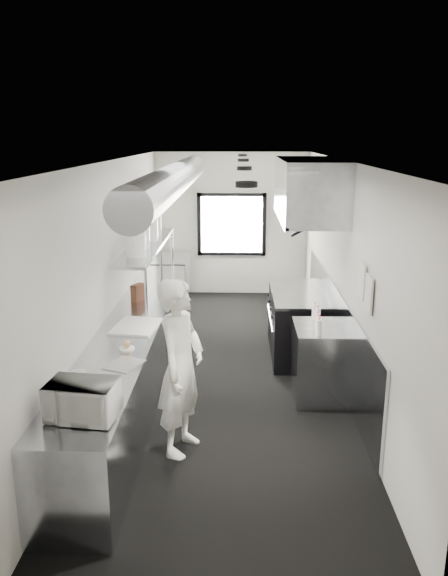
# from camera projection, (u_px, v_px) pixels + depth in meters

# --- Properties ---
(floor) EXTENTS (3.00, 8.00, 0.01)m
(floor) POSITION_uv_depth(u_px,v_px,m) (227.00, 372.00, 7.66)
(floor) COLOR black
(floor) RESTS_ON ground
(ceiling) EXTENTS (3.00, 8.00, 0.01)m
(ceiling) POSITION_uv_depth(u_px,v_px,m) (228.00, 161.00, 6.93)
(ceiling) COLOR white
(ceiling) RESTS_ON wall_back
(wall_back) EXTENTS (3.00, 0.02, 2.80)m
(wall_back) POSITION_uv_depth(u_px,v_px,m) (232.00, 224.00, 11.15)
(wall_back) COLOR beige
(wall_back) RESTS_ON floor
(wall_front) EXTENTS (3.00, 0.02, 2.80)m
(wall_front) POSITION_uv_depth(u_px,v_px,m) (213.00, 426.00, 3.44)
(wall_front) COLOR beige
(wall_front) RESTS_ON floor
(wall_left) EXTENTS (0.02, 8.00, 2.80)m
(wall_left) POSITION_uv_depth(u_px,v_px,m) (112.00, 271.00, 7.33)
(wall_left) COLOR beige
(wall_left) RESTS_ON floor
(wall_right) EXTENTS (0.02, 8.00, 2.80)m
(wall_right) POSITION_uv_depth(u_px,v_px,m) (344.00, 273.00, 7.26)
(wall_right) COLOR beige
(wall_right) RESTS_ON floor
(wall_cladding) EXTENTS (0.03, 5.50, 1.10)m
(wall_cladding) POSITION_uv_depth(u_px,v_px,m) (335.00, 327.00, 7.77)
(wall_cladding) COLOR #959DA3
(wall_cladding) RESTS_ON wall_right
(hvac_duct) EXTENTS (0.40, 6.40, 0.40)m
(hvac_duct) POSITION_uv_depth(u_px,v_px,m) (175.00, 179.00, 7.40)
(hvac_duct) COLOR gray
(hvac_duct) RESTS_ON ceiling
(service_window) EXTENTS (1.36, 0.05, 1.25)m
(service_window) POSITION_uv_depth(u_px,v_px,m) (232.00, 225.00, 11.12)
(service_window) COLOR white
(service_window) RESTS_ON wall_back
(exhaust_hood) EXTENTS (0.81, 2.20, 0.88)m
(exhaust_hood) POSITION_uv_depth(u_px,v_px,m) (309.00, 190.00, 7.68)
(exhaust_hood) COLOR #959DA3
(exhaust_hood) RESTS_ON ceiling
(prep_counter) EXTENTS (0.70, 6.00, 0.90)m
(prep_counter) POSITION_uv_depth(u_px,v_px,m) (135.00, 354.00, 7.09)
(prep_counter) COLOR #959DA3
(prep_counter) RESTS_ON floor
(pass_shelf) EXTENTS (0.45, 3.00, 0.68)m
(pass_shelf) POSITION_uv_depth(u_px,v_px,m) (148.00, 246.00, 8.26)
(pass_shelf) COLOR #959DA3
(pass_shelf) RESTS_ON prep_counter
(range) EXTENTS (0.88, 1.60, 0.94)m
(range) POSITION_uv_depth(u_px,v_px,m) (300.00, 323.00, 8.19)
(range) COLOR black
(range) RESTS_ON floor
(bottle_station) EXTENTS (0.65, 0.80, 0.90)m
(bottle_station) POSITION_uv_depth(u_px,v_px,m) (321.00, 362.00, 6.84)
(bottle_station) COLOR #959DA3
(bottle_station) RESTS_ON floor
(far_work_table) EXTENTS (0.70, 1.20, 0.90)m
(far_work_table) POSITION_uv_depth(u_px,v_px,m) (170.00, 281.00, 10.66)
(far_work_table) COLOR #959DA3
(far_work_table) RESTS_ON floor
(notice_sheet_a) EXTENTS (0.02, 0.28, 0.38)m
(notice_sheet_a) POSITION_uv_depth(u_px,v_px,m) (362.00, 281.00, 6.05)
(notice_sheet_a) COLOR silver
(notice_sheet_a) RESTS_ON wall_right
(notice_sheet_b) EXTENTS (0.02, 0.28, 0.38)m
(notice_sheet_b) POSITION_uv_depth(u_px,v_px,m) (369.00, 294.00, 5.72)
(notice_sheet_b) COLOR silver
(notice_sheet_b) RESTS_ON wall_right
(line_cook) EXTENTS (0.61, 0.75, 1.79)m
(line_cook) POSITION_uv_depth(u_px,v_px,m) (181.00, 367.00, 5.56)
(line_cook) COLOR white
(line_cook) RESTS_ON floor
(microwave) EXTENTS (0.55, 0.45, 0.31)m
(microwave) POSITION_uv_depth(u_px,v_px,m) (82.00, 400.00, 4.53)
(microwave) COLOR white
(microwave) RESTS_ON prep_counter
(deli_tub_a) EXTENTS (0.19, 0.19, 0.11)m
(deli_tub_a) POSITION_uv_depth(u_px,v_px,m) (72.00, 395.00, 4.85)
(deli_tub_a) COLOR #B2BFB0
(deli_tub_a) RESTS_ON prep_counter
(deli_tub_b) EXTENTS (0.18, 0.18, 0.11)m
(deli_tub_b) POSITION_uv_depth(u_px,v_px,m) (79.00, 378.00, 5.18)
(deli_tub_b) COLOR #B2BFB0
(deli_tub_b) RESTS_ON prep_counter
(newspaper) EXTENTS (0.42, 0.45, 0.01)m
(newspaper) POSITION_uv_depth(u_px,v_px,m) (124.00, 364.00, 5.62)
(newspaper) COLOR silver
(newspaper) RESTS_ON prep_counter
(small_plate) EXTENTS (0.18, 0.18, 0.01)m
(small_plate) POSITION_uv_depth(u_px,v_px,m) (127.00, 348.00, 6.03)
(small_plate) COLOR white
(small_plate) RESTS_ON prep_counter
(pastry) EXTENTS (0.09, 0.09, 0.09)m
(pastry) POSITION_uv_depth(u_px,v_px,m) (127.00, 344.00, 6.01)
(pastry) COLOR tan
(pastry) RESTS_ON small_plate
(cutting_board) EXTENTS (0.58, 0.72, 0.02)m
(cutting_board) POSITION_uv_depth(u_px,v_px,m) (136.00, 326.00, 6.72)
(cutting_board) COLOR silver
(cutting_board) RESTS_ON prep_counter
(knife_block) EXTENTS (0.18, 0.23, 0.23)m
(knife_block) POSITION_uv_depth(u_px,v_px,m) (138.00, 292.00, 7.76)
(knife_block) COLOR #542B1D
(knife_block) RESTS_ON prep_counter
(plate_stack_a) EXTENTS (0.32, 0.32, 0.31)m
(plate_stack_a) POSITION_uv_depth(u_px,v_px,m) (136.00, 245.00, 7.36)
(plate_stack_a) COLOR white
(plate_stack_a) RESTS_ON pass_shelf
(plate_stack_b) EXTENTS (0.31, 0.31, 0.31)m
(plate_stack_b) POSITION_uv_depth(u_px,v_px,m) (141.00, 237.00, 7.93)
(plate_stack_b) COLOR white
(plate_stack_b) RESTS_ON pass_shelf
(plate_stack_c) EXTENTS (0.23, 0.23, 0.32)m
(plate_stack_c) POSITION_uv_depth(u_px,v_px,m) (150.00, 230.00, 8.45)
(plate_stack_c) COLOR white
(plate_stack_c) RESTS_ON pass_shelf
(plate_stack_d) EXTENTS (0.24, 0.24, 0.34)m
(plate_stack_d) POSITION_uv_depth(u_px,v_px,m) (154.00, 225.00, 8.89)
(plate_stack_d) COLOR white
(plate_stack_d) RESTS_ON pass_shelf
(squeeze_bottle_a) EXTENTS (0.08, 0.08, 0.18)m
(squeeze_bottle_a) POSITION_uv_depth(u_px,v_px,m) (319.00, 327.00, 6.43)
(squeeze_bottle_a) COLOR silver
(squeeze_bottle_a) RESTS_ON bottle_station
(squeeze_bottle_b) EXTENTS (0.06, 0.06, 0.17)m
(squeeze_bottle_b) POSITION_uv_depth(u_px,v_px,m) (320.00, 324.00, 6.57)
(squeeze_bottle_b) COLOR silver
(squeeze_bottle_b) RESTS_ON bottle_station
(squeeze_bottle_c) EXTENTS (0.06, 0.06, 0.17)m
(squeeze_bottle_c) POSITION_uv_depth(u_px,v_px,m) (317.00, 320.00, 6.68)
(squeeze_bottle_c) COLOR silver
(squeeze_bottle_c) RESTS_ON bottle_station
(squeeze_bottle_d) EXTENTS (0.08, 0.08, 0.19)m
(squeeze_bottle_d) POSITION_uv_depth(u_px,v_px,m) (318.00, 316.00, 6.82)
(squeeze_bottle_d) COLOR silver
(squeeze_bottle_d) RESTS_ON bottle_station
(squeeze_bottle_e) EXTENTS (0.08, 0.08, 0.19)m
(squeeze_bottle_e) POSITION_uv_depth(u_px,v_px,m) (315.00, 312.00, 6.97)
(squeeze_bottle_e) COLOR silver
(squeeze_bottle_e) RESTS_ON bottle_station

